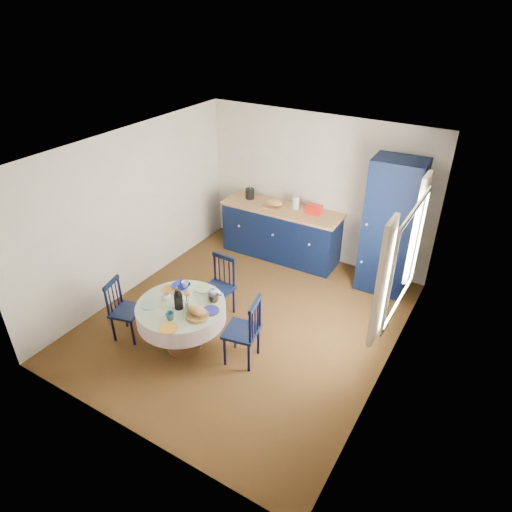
# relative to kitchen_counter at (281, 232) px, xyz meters

# --- Properties ---
(floor) EXTENTS (4.50, 4.50, 0.00)m
(floor) POSITION_rel_kitchen_counter_xyz_m (0.46, -1.90, -0.48)
(floor) COLOR black
(floor) RESTS_ON ground
(ceiling) EXTENTS (4.50, 4.50, 0.00)m
(ceiling) POSITION_rel_kitchen_counter_xyz_m (0.46, -1.90, 2.02)
(ceiling) COLOR white
(ceiling) RESTS_ON wall_back
(wall_back) EXTENTS (4.00, 0.02, 2.50)m
(wall_back) POSITION_rel_kitchen_counter_xyz_m (0.46, 0.35, 0.77)
(wall_back) COLOR beige
(wall_back) RESTS_ON floor
(wall_left) EXTENTS (0.02, 4.50, 2.50)m
(wall_left) POSITION_rel_kitchen_counter_xyz_m (-1.54, -1.90, 0.77)
(wall_left) COLOR beige
(wall_left) RESTS_ON floor
(wall_right) EXTENTS (0.02, 4.50, 2.50)m
(wall_right) POSITION_rel_kitchen_counter_xyz_m (2.46, -1.90, 0.77)
(wall_right) COLOR beige
(wall_right) RESTS_ON floor
(window) EXTENTS (0.10, 1.74, 1.45)m
(window) POSITION_rel_kitchen_counter_xyz_m (2.41, -1.60, 1.04)
(window) COLOR white
(window) RESTS_ON wall_right
(kitchen_counter) EXTENTS (2.11, 0.69, 1.17)m
(kitchen_counter) POSITION_rel_kitchen_counter_xyz_m (0.00, 0.00, 0.00)
(kitchen_counter) COLOR black
(kitchen_counter) RESTS_ON floor
(pantry_cabinet) EXTENTS (0.77, 0.56, 2.13)m
(pantry_cabinet) POSITION_rel_kitchen_counter_xyz_m (1.86, -0.05, 0.58)
(pantry_cabinet) COLOR black
(pantry_cabinet) RESTS_ON floor
(dining_table) EXTENTS (1.14, 1.14, 0.97)m
(dining_table) POSITION_rel_kitchen_counter_xyz_m (0.06, -2.78, 0.09)
(dining_table) COLOR #573119
(dining_table) RESTS_ON floor
(chair_left) EXTENTS (0.45, 0.46, 0.86)m
(chair_left) POSITION_rel_kitchen_counter_xyz_m (-0.77, -3.00, -0.04)
(chair_left) COLOR black
(chair_left) RESTS_ON floor
(chair_far) EXTENTS (0.42, 0.40, 0.92)m
(chair_far) POSITION_rel_kitchen_counter_xyz_m (0.04, -1.93, -0.01)
(chair_far) COLOR black
(chair_far) RESTS_ON floor
(chair_right) EXTENTS (0.48, 0.49, 0.95)m
(chair_right) POSITION_rel_kitchen_counter_xyz_m (0.88, -2.58, 0.00)
(chair_right) COLOR black
(chair_right) RESTS_ON floor
(mug_a) EXTENTS (0.12, 0.12, 0.10)m
(mug_a) POSITION_rel_kitchen_counter_xyz_m (-0.18, -2.80, 0.26)
(mug_a) COLOR silver
(mug_a) RESTS_ON dining_table
(mug_b) EXTENTS (0.11, 0.11, 0.10)m
(mug_b) POSITION_rel_kitchen_counter_xyz_m (0.13, -3.08, 0.26)
(mug_b) COLOR #2D696F
(mug_b) RESTS_ON dining_table
(mug_c) EXTENTS (0.14, 0.14, 0.11)m
(mug_c) POSITION_rel_kitchen_counter_xyz_m (0.37, -2.51, 0.26)
(mug_c) COLOR black
(mug_c) RESTS_ON dining_table
(mug_d) EXTENTS (0.10, 0.10, 0.09)m
(mug_d) POSITION_rel_kitchen_counter_xyz_m (-0.15, -2.44, 0.25)
(mug_d) COLOR silver
(mug_d) RESTS_ON dining_table
(cobalt_bowl) EXTENTS (0.23, 0.23, 0.06)m
(cobalt_bowl) POSITION_rel_kitchen_counter_xyz_m (-0.18, -2.49, 0.24)
(cobalt_bowl) COLOR navy
(cobalt_bowl) RESTS_ON dining_table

